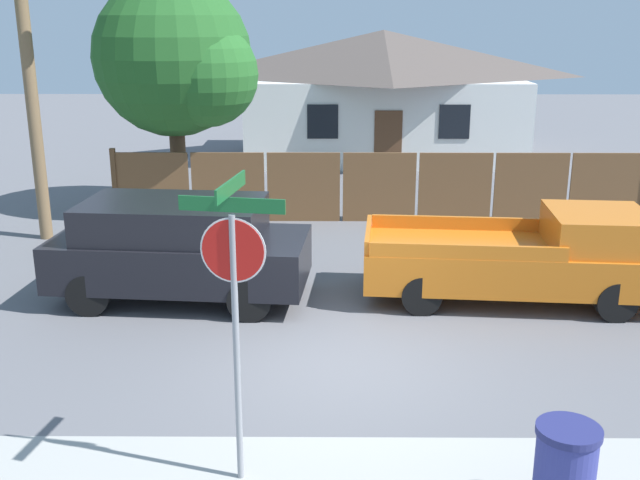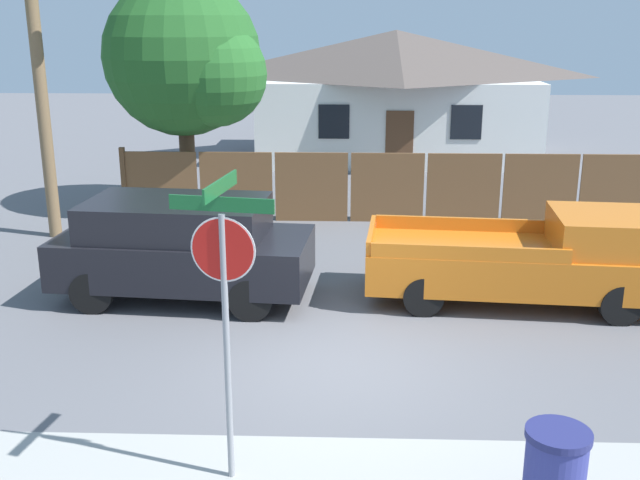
{
  "view_description": "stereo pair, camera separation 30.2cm",
  "coord_description": "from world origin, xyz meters",
  "px_view_note": "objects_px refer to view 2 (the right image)",
  "views": [
    {
      "loc": [
        -0.25,
        -9.99,
        4.89
      ],
      "look_at": [
        -0.33,
        1.01,
        1.6
      ],
      "focal_mm": 42.0,
      "sensor_mm": 36.0,
      "label": 1
    },
    {
      "loc": [
        0.05,
        -9.98,
        4.89
      ],
      "look_at": [
        -0.33,
        1.01,
        1.6
      ],
      "focal_mm": 42.0,
      "sensor_mm": 36.0,
      "label": 2
    }
  ],
  "objects_px": {
    "oak_tree": "(189,61)",
    "stop_sign": "(224,280)",
    "house": "(395,92)",
    "trash_bin": "(555,474)",
    "palm_tree": "(32,3)",
    "red_suv": "(182,246)",
    "orange_pickup": "(531,259)"
  },
  "relations": [
    {
      "from": "house",
      "to": "red_suv",
      "type": "xyz_separation_m",
      "value": [
        -4.63,
        -14.54,
        -1.33
      ]
    },
    {
      "from": "red_suv",
      "to": "oak_tree",
      "type": "bearing_deg",
      "value": 104.07
    },
    {
      "from": "trash_bin",
      "to": "palm_tree",
      "type": "bearing_deg",
      "value": 131.73
    },
    {
      "from": "red_suv",
      "to": "stop_sign",
      "type": "height_order",
      "value": "stop_sign"
    },
    {
      "from": "house",
      "to": "trash_bin",
      "type": "xyz_separation_m",
      "value": [
        0.38,
        -20.61,
        -1.81
      ]
    },
    {
      "from": "house",
      "to": "palm_tree",
      "type": "height_order",
      "value": "palm_tree"
    },
    {
      "from": "stop_sign",
      "to": "trash_bin",
      "type": "bearing_deg",
      "value": -0.67
    },
    {
      "from": "palm_tree",
      "to": "red_suv",
      "type": "xyz_separation_m",
      "value": [
        3.83,
        -3.84,
        -4.19
      ]
    },
    {
      "from": "oak_tree",
      "to": "stop_sign",
      "type": "height_order",
      "value": "oak_tree"
    },
    {
      "from": "oak_tree",
      "to": "orange_pickup",
      "type": "distance_m",
      "value": 10.07
    },
    {
      "from": "trash_bin",
      "to": "house",
      "type": "bearing_deg",
      "value": 91.06
    },
    {
      "from": "palm_tree",
      "to": "red_suv",
      "type": "distance_m",
      "value": 6.86
    },
    {
      "from": "red_suv",
      "to": "orange_pickup",
      "type": "distance_m",
      "value": 6.17
    },
    {
      "from": "oak_tree",
      "to": "trash_bin",
      "type": "height_order",
      "value": "oak_tree"
    },
    {
      "from": "red_suv",
      "to": "trash_bin",
      "type": "bearing_deg",
      "value": -45.53
    },
    {
      "from": "house",
      "to": "stop_sign",
      "type": "height_order",
      "value": "house"
    },
    {
      "from": "stop_sign",
      "to": "trash_bin",
      "type": "height_order",
      "value": "stop_sign"
    },
    {
      "from": "red_suv",
      "to": "trash_bin",
      "type": "relative_size",
      "value": 4.66
    },
    {
      "from": "palm_tree",
      "to": "trash_bin",
      "type": "distance_m",
      "value": 14.08
    },
    {
      "from": "stop_sign",
      "to": "trash_bin",
      "type": "relative_size",
      "value": 3.39
    },
    {
      "from": "oak_tree",
      "to": "red_suv",
      "type": "xyz_separation_m",
      "value": [
        1.02,
        -6.34,
        -2.86
      ]
    },
    {
      "from": "house",
      "to": "orange_pickup",
      "type": "distance_m",
      "value": 14.72
    },
    {
      "from": "oak_tree",
      "to": "red_suv",
      "type": "height_order",
      "value": "oak_tree"
    },
    {
      "from": "house",
      "to": "trash_bin",
      "type": "height_order",
      "value": "house"
    },
    {
      "from": "oak_tree",
      "to": "house",
      "type": "bearing_deg",
      "value": 55.4
    },
    {
      "from": "oak_tree",
      "to": "orange_pickup",
      "type": "relative_size",
      "value": 1.11
    },
    {
      "from": "house",
      "to": "oak_tree",
      "type": "xyz_separation_m",
      "value": [
        -5.65,
        -8.2,
        1.53
      ]
    },
    {
      "from": "palm_tree",
      "to": "stop_sign",
      "type": "bearing_deg",
      "value": -59.48
    },
    {
      "from": "orange_pickup",
      "to": "red_suv",
      "type": "bearing_deg",
      "value": -175.31
    },
    {
      "from": "palm_tree",
      "to": "stop_sign",
      "type": "height_order",
      "value": "palm_tree"
    },
    {
      "from": "orange_pickup",
      "to": "trash_bin",
      "type": "bearing_deg",
      "value": -95.86
    },
    {
      "from": "orange_pickup",
      "to": "trash_bin",
      "type": "height_order",
      "value": "orange_pickup"
    }
  ]
}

